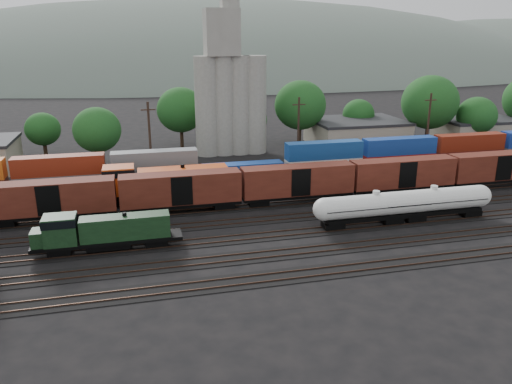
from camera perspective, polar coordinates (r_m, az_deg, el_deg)
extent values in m
plane|color=black|center=(61.01, 0.57, -3.23)|extent=(600.00, 600.00, 0.00)
cube|color=black|center=(47.84, 5.10, -9.38)|extent=(180.00, 3.20, 0.08)
cube|color=#382319|center=(47.20, 5.39, -9.67)|extent=(180.00, 0.08, 0.16)
cube|color=#382319|center=(48.41, 4.83, -8.93)|extent=(180.00, 0.08, 0.16)
cube|color=black|center=(52.12, 3.32, -6.98)|extent=(180.00, 3.20, 0.08)
cube|color=#382319|center=(51.46, 3.56, -7.22)|extent=(180.00, 0.08, 0.16)
cube|color=#382319|center=(52.71, 3.10, -6.59)|extent=(180.00, 0.08, 0.16)
cube|color=black|center=(56.51, 1.83, -4.94)|extent=(180.00, 3.20, 0.08)
cube|color=#382319|center=(55.84, 2.03, -5.14)|extent=(180.00, 0.08, 0.16)
cube|color=#382319|center=(57.12, 1.64, -4.60)|extent=(180.00, 0.08, 0.16)
cube|color=black|center=(61.00, 0.57, -3.19)|extent=(180.00, 3.20, 0.08)
cube|color=#382319|center=(60.32, 0.74, -3.36)|extent=(180.00, 0.08, 0.16)
cube|color=#382319|center=(61.62, 0.40, -2.90)|extent=(180.00, 0.08, 0.16)
cube|color=black|center=(65.56, -0.52, -1.69)|extent=(180.00, 3.20, 0.08)
cube|color=#382319|center=(64.87, -0.38, -1.83)|extent=(180.00, 0.08, 0.16)
cube|color=#382319|center=(66.19, -0.67, -1.42)|extent=(180.00, 0.08, 0.16)
cube|color=black|center=(70.18, -1.47, -0.38)|extent=(180.00, 3.20, 0.08)
cube|color=#382319|center=(69.49, -1.34, -0.50)|extent=(180.00, 0.08, 0.16)
cube|color=#382319|center=(70.82, -1.59, -0.15)|extent=(180.00, 0.08, 0.16)
cube|color=black|center=(74.85, -2.29, 0.77)|extent=(180.00, 3.20, 0.08)
cube|color=#382319|center=(74.15, -2.18, 0.67)|extent=(180.00, 0.08, 0.16)
cube|color=#382319|center=(75.50, -2.41, 0.98)|extent=(180.00, 0.08, 0.16)
cube|color=black|center=(54.35, -16.50, -5.34)|extent=(15.14, 2.58, 0.36)
cube|color=black|center=(54.50, -16.46, -5.73)|extent=(4.45, 1.96, 0.71)
cube|color=black|center=(53.76, -14.69, -3.85)|extent=(9.08, 2.14, 2.40)
cube|color=black|center=(54.23, -21.44, -4.04)|extent=(3.21, 2.58, 2.94)
cube|color=black|center=(53.91, -21.55, -3.11)|extent=(3.29, 2.67, 0.80)
cube|color=black|center=(54.81, -23.56, -4.82)|extent=(1.42, 2.14, 1.60)
cylinder|color=black|center=(53.30, -14.80, -2.52)|extent=(0.45, 0.45, 0.45)
cube|color=black|center=(55.08, -21.50, -6.22)|extent=(2.31, 1.78, 0.62)
cube|color=black|center=(54.48, -11.34, -5.54)|extent=(2.31, 1.78, 0.62)
cylinder|color=white|center=(60.04, 13.48, -1.44)|extent=(12.77, 2.63, 2.63)
sphere|color=white|center=(57.47, 7.80, -1.97)|extent=(2.63, 2.63, 2.63)
sphere|color=white|center=(63.15, 18.65, -0.95)|extent=(2.63, 2.63, 2.63)
cylinder|color=white|center=(59.58, 13.59, -0.08)|extent=(0.82, 0.82, 0.45)
cube|color=black|center=(60.04, 13.48, -1.44)|extent=(13.06, 2.76, 0.07)
cube|color=black|center=(60.52, 13.39, -2.74)|extent=(12.34, 2.00, 0.45)
cube|color=black|center=(58.58, 8.78, -3.71)|extent=(2.36, 1.81, 0.63)
cube|color=black|center=(63.19, 17.58, -2.75)|extent=(2.36, 1.81, 0.63)
cylinder|color=white|center=(63.77, 19.56, -0.82)|extent=(13.03, 2.68, 2.68)
sphere|color=white|center=(60.51, 14.38, -1.32)|extent=(2.68, 2.68, 2.68)
sphere|color=white|center=(67.51, 24.20, -0.38)|extent=(2.68, 2.68, 2.68)
cylinder|color=white|center=(63.33, 19.70, 0.49)|extent=(0.83, 0.83, 0.46)
cube|color=black|center=(63.77, 19.56, -0.82)|extent=(13.32, 2.81, 0.07)
cube|color=black|center=(64.23, 19.42, -2.08)|extent=(12.58, 2.04, 0.46)
cube|color=black|center=(61.72, 15.21, -3.01)|extent=(2.41, 1.85, 0.65)
cube|color=black|center=(67.40, 23.19, -2.10)|extent=(2.41, 1.85, 0.65)
cube|color=black|center=(68.39, -10.25, 0.06)|extent=(19.83, 3.20, 0.44)
cube|color=black|center=(68.53, -10.23, -0.34)|extent=(5.51, 2.42, 0.88)
cube|color=#C64111|center=(68.07, -8.33, 1.57)|extent=(11.90, 2.64, 2.97)
cube|color=#C64111|center=(67.76, -15.36, 1.34)|extent=(3.97, 3.20, 3.64)
cube|color=black|center=(67.46, -15.44, 2.28)|extent=(4.08, 3.31, 0.99)
cube|color=#C64111|center=(68.14, -17.63, 0.50)|extent=(1.76, 2.64, 1.98)
cylinder|color=black|center=(67.63, -8.39, 2.92)|extent=(0.55, 0.55, 0.55)
cube|color=black|center=(68.56, -15.51, -0.90)|extent=(2.86, 2.20, 0.77)
cube|color=black|center=(69.22, -4.98, -0.13)|extent=(2.86, 2.20, 0.77)
cube|color=black|center=(64.42, -22.26, -2.32)|extent=(15.00, 2.60, 0.40)
cube|color=#4F1C13|center=(63.79, -22.48, -0.54)|extent=(15.00, 2.90, 3.80)
cube|color=black|center=(63.81, -8.51, -1.34)|extent=(15.00, 2.60, 0.40)
cube|color=#4F1C13|center=(63.17, -8.59, 0.47)|extent=(15.00, 2.90, 3.80)
cube|color=black|center=(66.84, 4.73, -0.32)|extent=(15.00, 2.60, 0.40)
cube|color=#4F1C13|center=(66.23, 4.78, 1.41)|extent=(15.00, 2.90, 3.80)
cube|color=black|center=(73.06, 16.27, 0.58)|extent=(15.00, 2.60, 0.40)
cube|color=#4F1C13|center=(72.50, 16.41, 2.17)|extent=(15.00, 2.90, 3.80)
cube|color=black|center=(81.75, 25.68, 1.30)|extent=(15.00, 2.60, 0.40)
cube|color=#4F1C13|center=(81.25, 25.87, 2.73)|extent=(15.00, 2.90, 3.80)
cube|color=black|center=(74.71, -2.30, 1.10)|extent=(160.00, 2.60, 0.60)
cube|color=#5A5D60|center=(73.62, -21.37, 0.92)|extent=(12.00, 2.40, 2.60)
cube|color=maroon|center=(72.97, -21.59, 2.88)|extent=(12.00, 2.40, 2.60)
cube|color=#4E4F52|center=(72.94, -11.38, 1.66)|extent=(12.00, 2.40, 2.60)
cube|color=slate|center=(72.28, -11.51, 3.64)|extent=(12.00, 2.40, 2.60)
cube|color=navy|center=(74.49, -1.51, 2.34)|extent=(12.00, 2.40, 2.60)
cube|color=silver|center=(78.13, 7.70, 2.91)|extent=(12.00, 2.40, 2.60)
cube|color=navy|center=(77.52, 7.78, 4.77)|extent=(12.00, 2.40, 2.60)
cube|color=maroon|center=(83.60, 15.92, 3.36)|extent=(12.00, 2.40, 2.60)
cube|color=navy|center=(83.03, 16.07, 5.10)|extent=(12.00, 2.40, 2.60)
cube|color=#4E1712|center=(90.55, 23.00, 3.69)|extent=(12.00, 2.40, 2.60)
cube|color=maroon|center=(90.03, 23.20, 5.29)|extent=(12.00, 2.40, 2.60)
cylinder|color=gray|center=(93.04, -5.63, 9.67)|extent=(4.40, 4.40, 18.00)
cylinder|color=gray|center=(93.52, -3.79, 9.76)|extent=(4.40, 4.40, 18.00)
cylinder|color=gray|center=(94.09, -1.97, 9.83)|extent=(4.40, 4.40, 18.00)
cylinder|color=gray|center=(94.75, -0.16, 9.89)|extent=(4.40, 4.40, 18.00)
cube|color=gray|center=(92.65, -3.96, 17.74)|extent=(6.00, 5.00, 8.00)
cube|color=gray|center=(93.08, -3.05, 20.84)|extent=(3.00, 3.00, 4.00)
cube|color=#9E937F|center=(104.99, 11.40, 6.60)|extent=(18.00, 14.00, 4.60)
cube|color=#232326|center=(104.55, 11.48, 7.97)|extent=(18.36, 14.28, 0.50)
cube|color=#9E937F|center=(113.82, 24.04, 6.26)|extent=(16.00, 10.00, 4.60)
cube|color=#232326|center=(113.41, 24.20, 7.52)|extent=(16.32, 10.20, 0.50)
cylinder|color=black|center=(100.76, -22.93, 4.44)|extent=(0.70, 0.70, 2.33)
ellipsoid|color=#1E511E|center=(100.04, -23.19, 6.62)|extent=(6.34, 6.34, 6.00)
cylinder|color=black|center=(89.38, -17.43, 3.70)|extent=(0.70, 0.70, 2.93)
ellipsoid|color=#1E511E|center=(88.40, -17.72, 6.79)|extent=(7.95, 7.95, 7.53)
cylinder|color=black|center=(101.59, -8.47, 6.06)|extent=(0.70, 0.70, 3.43)
ellipsoid|color=#1E511E|center=(100.61, -8.62, 9.27)|extent=(9.31, 9.31, 8.82)
cylinder|color=black|center=(98.02, -0.94, 5.62)|extent=(0.70, 0.70, 2.74)
ellipsoid|color=#1E511E|center=(97.17, -0.95, 8.28)|extent=(7.44, 7.44, 7.04)
cylinder|color=black|center=(102.03, 4.99, 6.33)|extent=(0.70, 0.70, 3.78)
ellipsoid|color=#1E511E|center=(100.99, 5.08, 9.87)|extent=(10.26, 10.26, 9.72)
cylinder|color=black|center=(110.26, 11.50, 6.55)|extent=(0.70, 0.70, 2.48)
ellipsoid|color=#1E511E|center=(109.57, 11.63, 8.69)|extent=(6.73, 6.73, 6.38)
cylinder|color=black|center=(106.69, 18.90, 6.03)|extent=(0.70, 0.70, 4.08)
ellipsoid|color=#1E511E|center=(105.64, 19.27, 9.66)|extent=(11.07, 11.07, 10.48)
cylinder|color=black|center=(110.01, 23.60, 5.51)|extent=(0.70, 0.70, 2.87)
ellipsoid|color=#1E511E|center=(109.23, 23.91, 7.98)|extent=(7.79, 7.79, 7.38)
cylinder|color=black|center=(78.82, -12.01, 5.73)|extent=(0.36, 0.36, 12.00)
cube|color=black|center=(78.01, -12.24, 9.18)|extent=(2.20, 0.18, 0.18)
cylinder|color=black|center=(83.05, 4.85, 6.64)|extent=(0.36, 0.36, 12.00)
cube|color=black|center=(82.28, 4.94, 9.92)|extent=(2.20, 0.18, 0.18)
cylinder|color=black|center=(93.46, 19.05, 6.97)|extent=(0.36, 0.36, 12.00)
cube|color=black|center=(92.77, 19.34, 9.88)|extent=(2.20, 0.18, 0.18)
ellipsoid|color=#59665B|center=(322.92, -4.13, 9.63)|extent=(520.00, 286.00, 130.00)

